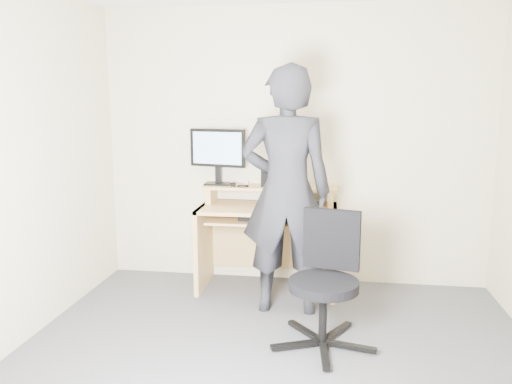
% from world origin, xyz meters
% --- Properties ---
extents(ground, '(3.50, 3.50, 0.00)m').
position_xyz_m(ground, '(0.00, 0.00, 0.00)').
color(ground, '#56565B').
rests_on(ground, ground).
extents(back_wall, '(3.50, 0.02, 2.50)m').
position_xyz_m(back_wall, '(0.00, 1.75, 1.25)').
color(back_wall, beige).
rests_on(back_wall, ground).
extents(desk, '(1.20, 0.60, 0.91)m').
position_xyz_m(desk, '(-0.20, 1.53, 0.55)').
color(desk, tan).
rests_on(desk, ground).
extents(monitor, '(0.53, 0.16, 0.51)m').
position_xyz_m(monitor, '(-0.68, 1.61, 1.21)').
color(monitor, black).
rests_on(monitor, desk).
extents(external_drive, '(0.09, 0.14, 0.20)m').
position_xyz_m(external_drive, '(-0.23, 1.59, 1.01)').
color(external_drive, black).
rests_on(external_drive, desk).
extents(travel_mug, '(0.08, 0.08, 0.18)m').
position_xyz_m(travel_mug, '(-0.21, 1.59, 1.00)').
color(travel_mug, '#ACACB1').
rests_on(travel_mug, desk).
extents(smartphone, '(0.09, 0.14, 0.01)m').
position_xyz_m(smartphone, '(0.05, 1.58, 0.92)').
color(smartphone, black).
rests_on(smartphone, desk).
extents(charger, '(0.05, 0.05, 0.03)m').
position_xyz_m(charger, '(-0.52, 1.52, 0.93)').
color(charger, black).
rests_on(charger, desk).
extents(headphones, '(0.16, 0.16, 0.06)m').
position_xyz_m(headphones, '(-0.49, 1.68, 0.92)').
color(headphones, silver).
rests_on(headphones, desk).
extents(keyboard, '(0.47, 0.20, 0.03)m').
position_xyz_m(keyboard, '(-0.20, 1.36, 0.67)').
color(keyboard, black).
rests_on(keyboard, desk).
extents(mouse, '(0.10, 0.07, 0.04)m').
position_xyz_m(mouse, '(0.11, 1.35, 0.77)').
color(mouse, black).
rests_on(mouse, desk).
extents(office_chair, '(0.71, 0.69, 0.89)m').
position_xyz_m(office_chair, '(0.32, 0.49, 0.49)').
color(office_chair, black).
rests_on(office_chair, ground).
extents(person, '(0.73, 0.50, 1.93)m').
position_xyz_m(person, '(-0.00, 1.01, 0.97)').
color(person, black).
rests_on(person, ground).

